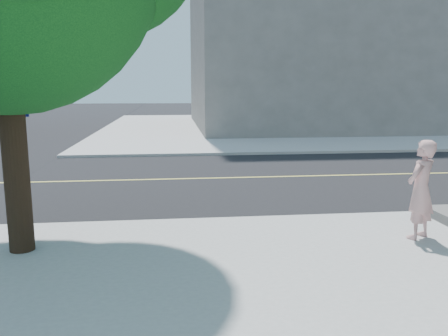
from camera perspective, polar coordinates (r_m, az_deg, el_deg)
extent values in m
cube|color=black|center=(13.86, -20.43, -1.63)|extent=(140.00, 9.00, 0.01)
cube|color=#ADADAD|center=(31.94, 12.07, 5.16)|extent=(29.00, 25.00, 0.12)
cube|color=slate|center=(32.77, 13.13, 17.62)|extent=(18.00, 16.00, 14.00)
imported|color=#D9A09E|center=(8.36, 23.38, -2.50)|extent=(0.74, 0.68, 1.69)
cylinder|color=black|center=(7.63, -24.88, 4.35)|extent=(0.38, 0.38, 3.82)
cylinder|color=black|center=(8.30, -25.35, 7.95)|extent=(0.14, 0.14, 4.75)
cube|color=white|center=(8.27, -25.36, 11.88)|extent=(0.62, 0.04, 0.23)
cube|color=navy|center=(8.26, -25.07, 7.97)|extent=(0.51, 0.04, 0.62)
imported|color=black|center=(8.40, -26.14, 18.01)|extent=(0.19, 0.23, 1.13)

